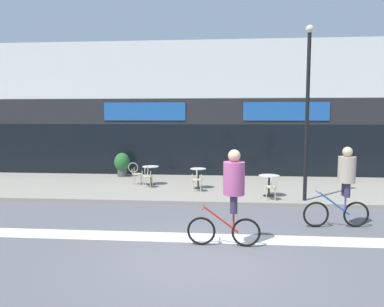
{
  "coord_description": "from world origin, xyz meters",
  "views": [
    {
      "loc": [
        0.47,
        -7.46,
        2.9
      ],
      "look_at": [
        -0.74,
        6.55,
        1.49
      ],
      "focal_mm": 35.0,
      "sensor_mm": 36.0,
      "label": 1
    }
  ],
  "objects_px": {
    "cafe_chair_0_near": "(147,175)",
    "cyclist_1": "(344,181)",
    "bistro_table_2": "(269,181)",
    "cafe_chair_2_near": "(271,185)",
    "bistro_table_1": "(198,174)",
    "cyclist_0": "(232,188)",
    "lamp_post": "(308,102)",
    "cafe_chair_1_near": "(197,178)",
    "cafe_chair_0_side": "(135,172)",
    "bistro_table_0": "(151,172)",
    "planter_pot": "(122,164)"
  },
  "relations": [
    {
      "from": "cafe_chair_0_near",
      "to": "cyclist_1",
      "type": "height_order",
      "value": "cyclist_1"
    },
    {
      "from": "bistro_table_2",
      "to": "cafe_chair_0_near",
      "type": "bearing_deg",
      "value": 165.43
    },
    {
      "from": "cafe_chair_2_near",
      "to": "cyclist_1",
      "type": "relative_size",
      "value": 0.43
    },
    {
      "from": "bistro_table_1",
      "to": "cyclist_0",
      "type": "bearing_deg",
      "value": -79.04
    },
    {
      "from": "bistro_table_1",
      "to": "lamp_post",
      "type": "xyz_separation_m",
      "value": [
        3.66,
        -1.75,
        2.69
      ]
    },
    {
      "from": "cafe_chair_2_near",
      "to": "cyclist_0",
      "type": "height_order",
      "value": "cyclist_0"
    },
    {
      "from": "cafe_chair_1_near",
      "to": "cafe_chair_0_side",
      "type": "bearing_deg",
      "value": 64.52
    },
    {
      "from": "bistro_table_0",
      "to": "cafe_chair_1_near",
      "type": "xyz_separation_m",
      "value": [
        1.98,
        -1.23,
        -0.02
      ]
    },
    {
      "from": "cafe_chair_1_near",
      "to": "cyclist_1",
      "type": "relative_size",
      "value": 0.43
    },
    {
      "from": "bistro_table_2",
      "to": "cafe_chair_1_near",
      "type": "xyz_separation_m",
      "value": [
        -2.55,
        0.57,
        -0.01
      ]
    },
    {
      "from": "cafe_chair_0_side",
      "to": "cafe_chair_1_near",
      "type": "relative_size",
      "value": 1.0
    },
    {
      "from": "bistro_table_0",
      "to": "lamp_post",
      "type": "height_order",
      "value": "lamp_post"
    },
    {
      "from": "bistro_table_2",
      "to": "cyclist_1",
      "type": "height_order",
      "value": "cyclist_1"
    },
    {
      "from": "bistro_table_1",
      "to": "cafe_chair_2_near",
      "type": "distance_m",
      "value": 3.13
    },
    {
      "from": "bistro_table_0",
      "to": "bistro_table_1",
      "type": "distance_m",
      "value": 2.07
    },
    {
      "from": "bistro_table_1",
      "to": "planter_pot",
      "type": "distance_m",
      "value": 4.52
    },
    {
      "from": "bistro_table_0",
      "to": "cafe_chair_0_side",
      "type": "bearing_deg",
      "value": 179.91
    },
    {
      "from": "cafe_chair_2_near",
      "to": "cafe_chair_0_near",
      "type": "bearing_deg",
      "value": 74.14
    },
    {
      "from": "bistro_table_2",
      "to": "cafe_chair_1_near",
      "type": "relative_size",
      "value": 0.82
    },
    {
      "from": "bistro_table_2",
      "to": "cafe_chair_0_near",
      "type": "relative_size",
      "value": 0.82
    },
    {
      "from": "bistro_table_2",
      "to": "planter_pot",
      "type": "height_order",
      "value": "planter_pot"
    },
    {
      "from": "bistro_table_1",
      "to": "bistro_table_0",
      "type": "bearing_deg",
      "value": 162.97
    },
    {
      "from": "planter_pot",
      "to": "lamp_post",
      "type": "relative_size",
      "value": 0.19
    },
    {
      "from": "cafe_chair_0_side",
      "to": "cafe_chair_1_near",
      "type": "height_order",
      "value": "same"
    },
    {
      "from": "bistro_table_2",
      "to": "cafe_chair_0_side",
      "type": "height_order",
      "value": "cafe_chair_0_side"
    },
    {
      "from": "cafe_chair_0_near",
      "to": "cyclist_0",
      "type": "distance_m",
      "value": 6.81
    },
    {
      "from": "cafe_chair_0_side",
      "to": "cyclist_0",
      "type": "distance_m",
      "value": 7.65
    },
    {
      "from": "cafe_chair_1_near",
      "to": "bistro_table_0",
      "type": "bearing_deg",
      "value": 57.94
    },
    {
      "from": "lamp_post",
      "to": "cafe_chair_1_near",
      "type": "bearing_deg",
      "value": 162.85
    },
    {
      "from": "bistro_table_2",
      "to": "lamp_post",
      "type": "distance_m",
      "value": 2.98
    },
    {
      "from": "bistro_table_0",
      "to": "bistro_table_1",
      "type": "bearing_deg",
      "value": -17.03
    },
    {
      "from": "bistro_table_0",
      "to": "cyclist_0",
      "type": "relative_size",
      "value": 0.35
    },
    {
      "from": "cafe_chair_1_near",
      "to": "cyclist_1",
      "type": "xyz_separation_m",
      "value": [
        4.09,
        -3.71,
        0.59
      ]
    },
    {
      "from": "cafe_chair_0_near",
      "to": "cafe_chair_1_near",
      "type": "relative_size",
      "value": 1.0
    },
    {
      "from": "bistro_table_0",
      "to": "bistro_table_1",
      "type": "xyz_separation_m",
      "value": [
        1.98,
        -0.61,
        0.01
      ]
    },
    {
      "from": "lamp_post",
      "to": "cyclist_1",
      "type": "xyz_separation_m",
      "value": [
        0.43,
        -2.58,
        -2.13
      ]
    },
    {
      "from": "bistro_table_0",
      "to": "cyclist_0",
      "type": "bearing_deg",
      "value": -64.63
    },
    {
      "from": "cafe_chair_0_near",
      "to": "cyclist_1",
      "type": "distance_m",
      "value": 7.48
    },
    {
      "from": "bistro_table_2",
      "to": "cafe_chair_2_near",
      "type": "distance_m",
      "value": 0.63
    },
    {
      "from": "bistro_table_0",
      "to": "cafe_chair_0_side",
      "type": "relative_size",
      "value": 0.84
    },
    {
      "from": "lamp_post",
      "to": "cafe_chair_0_side",
      "type": "bearing_deg",
      "value": 159.34
    },
    {
      "from": "cafe_chair_0_side",
      "to": "cyclist_0",
      "type": "height_order",
      "value": "cyclist_0"
    },
    {
      "from": "cafe_chair_1_near",
      "to": "planter_pot",
      "type": "distance_m",
      "value": 4.9
    },
    {
      "from": "cafe_chair_0_side",
      "to": "cafe_chair_1_near",
      "type": "xyz_separation_m",
      "value": [
        2.6,
        -1.23,
        0.0
      ]
    },
    {
      "from": "bistro_table_1",
      "to": "cafe_chair_0_near",
      "type": "height_order",
      "value": "cafe_chair_0_near"
    },
    {
      "from": "bistro_table_1",
      "to": "cafe_chair_2_near",
      "type": "height_order",
      "value": "cafe_chair_2_near"
    },
    {
      "from": "bistro_table_1",
      "to": "planter_pot",
      "type": "xyz_separation_m",
      "value": [
        -3.7,
        2.58,
        0.06
      ]
    },
    {
      "from": "cafe_chair_1_near",
      "to": "bistro_table_2",
      "type": "bearing_deg",
      "value": -102.8
    },
    {
      "from": "bistro_table_0",
      "to": "cyclist_1",
      "type": "bearing_deg",
      "value": -39.12
    },
    {
      "from": "cafe_chair_2_near",
      "to": "bistro_table_1",
      "type": "bearing_deg",
      "value": 60.23
    }
  ]
}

